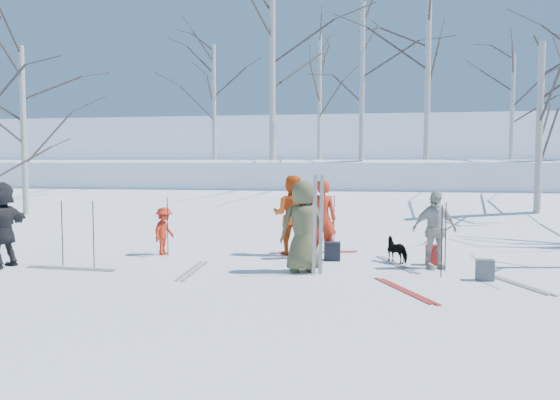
% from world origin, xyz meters
% --- Properties ---
extents(ground, '(120.00, 120.00, 0.00)m').
position_xyz_m(ground, '(0.00, 0.00, 0.00)').
color(ground, white).
rests_on(ground, ground).
extents(snow_ramp, '(70.00, 9.49, 4.12)m').
position_xyz_m(snow_ramp, '(0.00, 7.00, 0.15)').
color(snow_ramp, white).
rests_on(snow_ramp, ground).
extents(snow_plateau, '(70.00, 18.00, 2.20)m').
position_xyz_m(snow_plateau, '(0.00, 17.00, 1.00)').
color(snow_plateau, white).
rests_on(snow_plateau, ground).
extents(far_hill, '(90.00, 30.00, 6.00)m').
position_xyz_m(far_hill, '(0.00, 38.00, 2.00)').
color(far_hill, white).
rests_on(far_hill, ground).
extents(skier_olive_center, '(1.00, 0.82, 1.77)m').
position_xyz_m(skier_olive_center, '(0.66, 0.24, 0.88)').
color(skier_olive_center, '#47472B').
rests_on(skier_olive_center, ground).
extents(skier_red_north, '(0.68, 0.49, 1.74)m').
position_xyz_m(skier_red_north, '(0.88, 1.79, 0.87)').
color(skier_red_north, red).
rests_on(skier_red_north, ground).
extents(skier_redor_behind, '(0.95, 0.78, 1.82)m').
position_xyz_m(skier_redor_behind, '(0.14, 2.20, 0.91)').
color(skier_redor_behind, '#D24A10').
rests_on(skier_redor_behind, ground).
extents(skier_red_seated, '(0.52, 0.76, 1.09)m').
position_xyz_m(skier_red_seated, '(-2.71, 1.64, 0.55)').
color(skier_red_seated, red).
rests_on(skier_red_seated, ground).
extents(skier_cream_east, '(0.99, 0.66, 1.56)m').
position_xyz_m(skier_cream_east, '(3.20, 1.02, 0.78)').
color(skier_cream_east, beige).
rests_on(skier_cream_east, ground).
extents(skier_grey_west, '(0.66, 1.65, 1.73)m').
position_xyz_m(skier_grey_west, '(-5.35, -0.34, 0.86)').
color(skier_grey_west, black).
rests_on(skier_grey_west, ground).
extents(dog, '(0.66, 0.67, 0.55)m').
position_xyz_m(dog, '(2.51, 1.53, 0.27)').
color(dog, black).
rests_on(dog, ground).
extents(upright_ski_left, '(0.12, 0.17, 1.90)m').
position_xyz_m(upright_ski_left, '(0.92, -0.06, 0.95)').
color(upright_ski_left, silver).
rests_on(upright_ski_left, ground).
extents(upright_ski_right, '(0.12, 0.23, 1.89)m').
position_xyz_m(upright_ski_right, '(1.04, 0.00, 0.95)').
color(upright_ski_right, silver).
rests_on(upright_ski_right, ground).
extents(ski_pair_a, '(1.60, 2.05, 0.02)m').
position_xyz_m(ski_pair_a, '(4.44, -0.13, 0.01)').
color(ski_pair_a, silver).
rests_on(ski_pair_a, ground).
extents(ski_pair_b, '(1.66, 2.05, 0.02)m').
position_xyz_m(ski_pair_b, '(2.52, -1.02, 0.01)').
color(ski_pair_b, '#AA2118').
rests_on(ski_pair_b, ground).
extents(ski_pair_c, '(0.46, 1.93, 0.02)m').
position_xyz_m(ski_pair_c, '(-1.46, -0.04, 0.01)').
color(ski_pair_c, silver).
rests_on(ski_pair_c, ground).
extents(ski_pair_d, '(0.38, 1.92, 0.02)m').
position_xyz_m(ski_pair_d, '(-3.91, -0.26, 0.01)').
color(ski_pair_d, silver).
rests_on(ski_pair_d, ground).
extents(ski_pair_e, '(1.18, 2.00, 0.02)m').
position_xyz_m(ski_pair_e, '(0.70, 2.51, 0.01)').
color(ski_pair_e, '#AA2118').
rests_on(ski_pair_e, ground).
extents(ski_pair_f, '(1.43, 2.03, 0.02)m').
position_xyz_m(ski_pair_f, '(2.48, 1.29, 0.01)').
color(ski_pair_f, silver).
rests_on(ski_pair_f, ground).
extents(ski_pole_a, '(0.02, 0.02, 1.34)m').
position_xyz_m(ski_pole_a, '(-3.53, -0.05, 0.67)').
color(ski_pole_a, black).
rests_on(ski_pole_a, ground).
extents(ski_pole_b, '(0.02, 0.02, 1.34)m').
position_xyz_m(ski_pole_b, '(1.09, 2.70, 0.67)').
color(ski_pole_b, black).
rests_on(ski_pole_b, ground).
extents(ski_pole_c, '(0.02, 0.02, 1.34)m').
position_xyz_m(ski_pole_c, '(3.24, 0.19, 0.67)').
color(ski_pole_c, black).
rests_on(ski_pole_c, ground).
extents(ski_pole_d, '(0.02, 0.02, 1.34)m').
position_xyz_m(ski_pole_d, '(3.39, 0.81, 0.67)').
color(ski_pole_d, black).
rests_on(ski_pole_d, ground).
extents(ski_pole_e, '(0.02, 0.02, 1.34)m').
position_xyz_m(ski_pole_e, '(0.62, 2.22, 0.67)').
color(ski_pole_e, black).
rests_on(ski_pole_e, ground).
extents(ski_pole_f, '(0.02, 0.02, 1.34)m').
position_xyz_m(ski_pole_f, '(-4.27, 0.05, 0.67)').
color(ski_pole_f, black).
rests_on(ski_pole_f, ground).
extents(ski_pole_g, '(0.02, 0.02, 1.34)m').
position_xyz_m(ski_pole_g, '(-2.56, 1.46, 0.67)').
color(ski_pole_g, black).
rests_on(ski_pole_g, ground).
extents(backpack_red, '(0.32, 0.22, 0.42)m').
position_xyz_m(backpack_red, '(3.24, 1.41, 0.21)').
color(backpack_red, '#B4211B').
rests_on(backpack_red, ground).
extents(backpack_grey, '(0.30, 0.20, 0.38)m').
position_xyz_m(backpack_grey, '(3.98, 0.04, 0.19)').
color(backpack_grey, '#4F5156').
rests_on(backpack_grey, ground).
extents(backpack_dark, '(0.34, 0.24, 0.40)m').
position_xyz_m(backpack_dark, '(1.13, 1.58, 0.20)').
color(backpack_dark, black).
rests_on(backpack_dark, ground).
extents(birch_plateau_a, '(4.78, 4.78, 5.97)m').
position_xyz_m(birch_plateau_a, '(-0.61, 16.23, 5.19)').
color(birch_plateau_a, silver).
rests_on(birch_plateau_a, snow_plateau).
extents(birch_plateau_b, '(3.58, 3.58, 4.26)m').
position_xyz_m(birch_plateau_b, '(7.47, 13.35, 4.33)').
color(birch_plateau_b, silver).
rests_on(birch_plateau_b, snow_plateau).
extents(birch_plateau_c, '(4.16, 4.16, 5.09)m').
position_xyz_m(birch_plateau_c, '(-5.03, 13.47, 4.74)').
color(birch_plateau_c, silver).
rests_on(birch_plateau_c, snow_plateau).
extents(birch_plateau_f, '(5.90, 5.90, 7.57)m').
position_xyz_m(birch_plateau_f, '(-1.75, 10.01, 5.98)').
color(birch_plateau_f, silver).
rests_on(birch_plateau_f, snow_plateau).
extents(birch_plateau_g, '(5.26, 5.26, 6.66)m').
position_xyz_m(birch_plateau_g, '(3.81, 9.78, 5.53)').
color(birch_plateau_g, silver).
rests_on(birch_plateau_g, snow_plateau).
extents(birch_plateau_h, '(5.00, 5.00, 6.29)m').
position_xyz_m(birch_plateau_h, '(1.51, 11.20, 5.34)').
color(birch_plateau_h, silver).
rests_on(birch_plateau_h, snow_plateau).
extents(birch_edge_d, '(4.63, 4.63, 5.76)m').
position_xyz_m(birch_edge_d, '(-8.97, 5.65, 2.88)').
color(birch_edge_d, silver).
rests_on(birch_edge_d, ground).
extents(birch_edge_e, '(4.43, 4.43, 5.47)m').
position_xyz_m(birch_edge_e, '(6.58, 6.36, 2.74)').
color(birch_edge_e, silver).
rests_on(birch_edge_e, ground).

